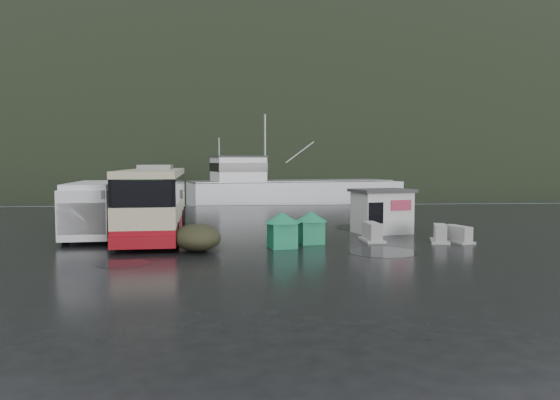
{
  "coord_description": "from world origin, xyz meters",
  "views": [
    {
      "loc": [
        -0.05,
        -26.0,
        3.67
      ],
      "look_at": [
        2.18,
        2.08,
        1.7
      ],
      "focal_mm": 35.0,
      "sensor_mm": 36.0,
      "label": 1
    }
  ],
  "objects": [
    {
      "name": "fishing_trawler",
      "position": [
        5.46,
        28.94,
        0.0
      ],
      "size": [
        24.75,
        11.34,
        9.68
      ],
      "primitive_type": null,
      "rotation": [
        0.0,
        0.0,
        0.26
      ],
      "color": "silver",
      "rests_on": "ground"
    },
    {
      "name": "jersey_barrier_c",
      "position": [
        10.01,
        -2.02,
        0.0
      ],
      "size": [
        1.19,
        1.69,
        0.76
      ],
      "primitive_type": null,
      "rotation": [
        0.0,
        0.0,
        0.31
      ],
      "color": "#999993",
      "rests_on": "ground"
    },
    {
      "name": "puddles",
      "position": [
        4.79,
        -0.81,
        0.01
      ],
      "size": [
        13.83,
        12.64,
        0.01
      ],
      "color": "black",
      "rests_on": "ground"
    },
    {
      "name": "jersey_barrier_b",
      "position": [
        6.19,
        -1.32,
        0.0
      ],
      "size": [
        0.92,
        1.76,
        0.87
      ],
      "primitive_type": null,
      "rotation": [
        0.0,
        0.0,
        0.03
      ],
      "color": "#999993",
      "rests_on": "ground"
    },
    {
      "name": "dome_tent",
      "position": [
        -1.71,
        -3.34,
        0.0
      ],
      "size": [
        2.55,
        3.14,
        1.08
      ],
      "primitive_type": null,
      "rotation": [
        0.0,
        0.0,
        0.24
      ],
      "color": "#2C2D1B",
      "rests_on": "ground"
    },
    {
      "name": "harbor_water",
      "position": [
        0.0,
        110.0,
        0.0
      ],
      "size": [
        300.0,
        180.0,
        0.02
      ],
      "primitive_type": "cube",
      "color": "black",
      "rests_on": "ground"
    },
    {
      "name": "white_van",
      "position": [
        -6.99,
        1.12,
        0.0
      ],
      "size": [
        2.72,
        6.62,
        2.7
      ],
      "primitive_type": null,
      "rotation": [
        0.0,
        0.0,
        0.08
      ],
      "color": "silver",
      "rests_on": "ground"
    },
    {
      "name": "ground",
      "position": [
        0.0,
        0.0,
        0.0
      ],
      "size": [
        160.0,
        160.0,
        0.0
      ],
      "primitive_type": "plane",
      "color": "black",
      "rests_on": "ground"
    },
    {
      "name": "jersey_barrier_a",
      "position": [
        9.22,
        -1.89,
        0.0
      ],
      "size": [
        1.23,
        1.76,
        0.8
      ],
      "primitive_type": null,
      "rotation": [
        0.0,
        0.0,
        -0.29
      ],
      "color": "#999993",
      "rests_on": "ground"
    },
    {
      "name": "ticket_kiosk",
      "position": [
        7.41,
        1.52,
        0.0
      ],
      "size": [
        3.36,
        2.85,
        2.28
      ],
      "primitive_type": null,
      "rotation": [
        0.0,
        0.0,
        0.25
      ],
      "color": "silver",
      "rests_on": "ground"
    },
    {
      "name": "coach_bus",
      "position": [
        -4.22,
        2.09,
        0.0
      ],
      "size": [
        3.93,
        12.71,
        3.55
      ],
      "primitive_type": null,
      "rotation": [
        0.0,
        0.0,
        0.07
      ],
      "color": "#BCB28E",
      "rests_on": "ground"
    },
    {
      "name": "headland",
      "position": [
        10.0,
        250.0,
        0.0
      ],
      "size": [
        780.0,
        540.0,
        570.0
      ],
      "primitive_type": "ellipsoid",
      "color": "black",
      "rests_on": "ground"
    },
    {
      "name": "quay_edge",
      "position": [
        0.0,
        20.0,
        0.0
      ],
      "size": [
        160.0,
        0.6,
        1.5
      ],
      "primitive_type": "cube",
      "color": "#999993",
      "rests_on": "ground"
    },
    {
      "name": "waste_bin_left",
      "position": [
        1.87,
        -2.95,
        0.0
      ],
      "size": [
        1.32,
        1.32,
        1.55
      ],
      "primitive_type": null,
      "rotation": [
        0.0,
        0.0,
        0.21
      ],
      "color": "#167D50",
      "rests_on": "ground"
    },
    {
      "name": "waste_bin_right",
      "position": [
        3.27,
        -1.86,
        0.0
      ],
      "size": [
        1.19,
        1.19,
        1.47
      ],
      "primitive_type": null,
      "rotation": [
        0.0,
        0.0,
        0.14
      ],
      "color": "#167D50",
      "rests_on": "ground"
    }
  ]
}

